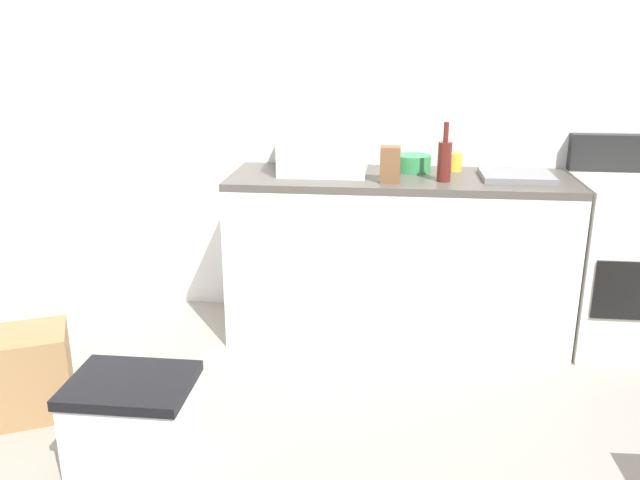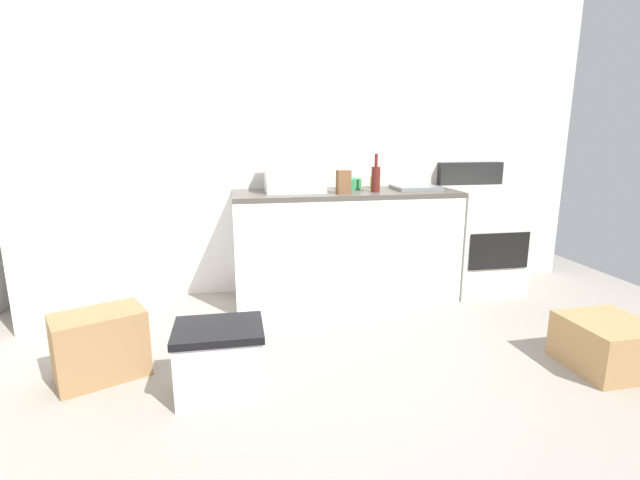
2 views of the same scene
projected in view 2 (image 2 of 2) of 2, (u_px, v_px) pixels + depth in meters
name	position (u px, v px, depth m)	size (l,w,h in m)	color
ground_plane	(342.00, 369.00, 2.74)	(6.00, 6.00, 0.00)	gray
wall_back	(302.00, 140.00, 3.93)	(5.00, 0.10, 2.60)	silver
kitchen_counter	(345.00, 245.00, 3.84)	(1.80, 0.60, 0.90)	white
refrigerator	(70.00, 204.00, 3.33)	(0.68, 0.66, 1.72)	white
stove_oven	(480.00, 237.00, 4.06)	(0.60, 0.61, 1.10)	silver
microwave	(294.00, 175.00, 3.67)	(0.46, 0.34, 0.27)	white
sink_basin	(415.00, 188.00, 3.85)	(0.36, 0.32, 0.03)	slate
wine_bottle	(376.00, 178.00, 3.65)	(0.07, 0.07, 0.30)	#591E19
coffee_mug	(375.00, 182.00, 3.94)	(0.08, 0.08, 0.10)	gold
knife_block	(344.00, 182.00, 3.56)	(0.10, 0.10, 0.18)	brown
mixing_bowl	(350.00, 184.00, 3.86)	(0.19, 0.19, 0.09)	#338C4C
cardboard_box_large	(100.00, 345.00, 2.61)	(0.47, 0.30, 0.39)	olive
cardboard_box_medium	(607.00, 344.00, 2.72)	(0.44, 0.46, 0.29)	#A37A4C
storage_bin	(220.00, 360.00, 2.44)	(0.46, 0.36, 0.38)	silver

